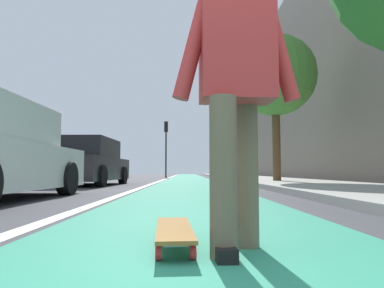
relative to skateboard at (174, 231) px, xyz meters
The scene contains 10 objects.
ground_plane 8.81m from the skateboard, ahead, with size 80.00×80.00×0.00m, color #38383D.
bike_lane_paint 22.80m from the skateboard, ahead, with size 56.00×2.31×0.00m, color #288466.
lane_stripe_white 18.84m from the skateboard, ahead, with size 52.00×0.16×0.01m, color silver.
sidewalk_curb 17.17m from the skateboard, 11.83° to the right, with size 52.00×3.20×0.12m, color #9E9B93.
building_facade 22.30m from the skateboard, 16.68° to the right, with size 40.00×1.20×10.28m, color #5E564D.
skateboard is the anchor object (origin of this frame).
skater_person 0.92m from the skateboard, 113.38° to the right, with size 0.47×0.72×1.64m.
parked_car_mid 9.66m from the skateboard, 19.09° to the left, with size 4.38×2.15×1.46m.
traffic_light 25.02m from the skateboard, ahead, with size 0.33×0.28×4.26m.
street_tree_mid 10.93m from the skateboard, 17.62° to the right, with size 2.81×2.81×5.15m.
Camera 1 is at (-0.86, 0.08, 0.43)m, focal length 32.88 mm.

